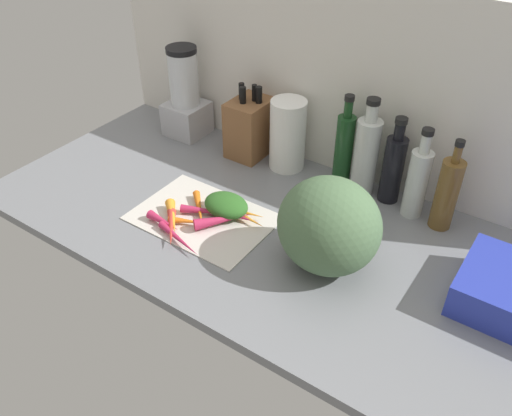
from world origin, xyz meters
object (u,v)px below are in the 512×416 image
bottle_1 (366,155)px  carrot_1 (223,220)px  carrot_8 (188,221)px  carrot_2 (179,239)px  carrot_9 (172,217)px  blender_appliance (185,98)px  carrot_3 (239,211)px  carrot_7 (208,211)px  carrot_6 (171,228)px  carrot_10 (233,215)px  cutting_board (203,217)px  knife_block (250,127)px  carrot_4 (164,222)px  bottle_3 (417,181)px  winter_squash (329,226)px  bottle_0 (344,148)px  paper_towel_roll (288,135)px  bottle_2 (393,167)px  carrot_0 (199,209)px  carrot_5 (242,215)px  bottle_4 (447,193)px

bottle_1 → carrot_1: bearing=-122.8°
carrot_8 → carrot_2: bearing=-67.2°
carrot_9 → blender_appliance: 55.34cm
carrot_3 → carrot_7: 9.12cm
carrot_6 → carrot_10: carrot_6 is taller
cutting_board → knife_block: 40.63cm
carrot_2 → carrot_9: bearing=141.7°
cutting_board → carrot_4: 11.78cm
carrot_2 → carrot_8: 8.12cm
carrot_9 → bottle_3: size_ratio=0.51×
cutting_board → winter_squash: winter_squash is taller
carrot_1 → bottle_3: 56.39cm
bottle_1 → carrot_2: bearing=-120.2°
cutting_board → carrot_8: size_ratio=3.52×
bottle_0 → bottle_1: bearing=-8.6°
carrot_2 → carrot_7: (-1.20, 14.20, 0.21)cm
carrot_1 → paper_towel_roll: 39.18cm
carrot_8 → blender_appliance: size_ratio=0.35×
carrot_10 → bottle_0: bearing=65.7°
carrot_3 → carrot_6: carrot_6 is taller
carrot_2 → blender_appliance: size_ratio=0.54×
bottle_2 → blender_appliance: bearing=-178.2°
bottle_1 → winter_squash: bearing=-79.4°
carrot_4 → bottle_1: bearing=51.6°
carrot_10 → knife_block: (-17.83, 34.10, 8.10)cm
bottle_2 → carrot_0: bearing=-137.8°
carrot_7 → paper_towel_roll: size_ratio=0.68×
carrot_5 → blender_appliance: size_ratio=0.51×
bottle_2 → carrot_5: bearing=-131.7°
bottle_0 → bottle_3: bottle_0 is taller
carrot_9 → blender_appliance: (-31.49, 44.00, 11.64)cm
carrot_0 → carrot_9: size_ratio=1.15×
cutting_board → carrot_4: carrot_4 is taller
cutting_board → carrot_2: bearing=-81.3°
carrot_0 → bottle_3: size_ratio=0.58×
carrot_8 → bottle_2: 62.26cm
carrot_8 → paper_towel_roll: 45.14cm
paper_towel_roll → bottle_4: 53.11cm
carrot_7 → knife_block: size_ratio=0.64×
carrot_0 → bottle_3: (51.36, 35.79, 9.51)cm
bottle_4 → carrot_3: bearing=-149.6°
carrot_1 → carrot_7: size_ratio=1.03×
carrot_2 → carrot_7: bearing=94.8°
bottle_2 → carrot_7: bearing=-136.2°
winter_squash → bottle_2: size_ratio=0.96×
bottle_1 → carrot_9: bearing=-129.6°
bottle_2 → knife_block: bearing=-178.2°
carrot_1 → winter_squash: winter_squash is taller
carrot_6 → carrot_2: bearing=-25.6°
cutting_board → carrot_2: carrot_2 is taller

